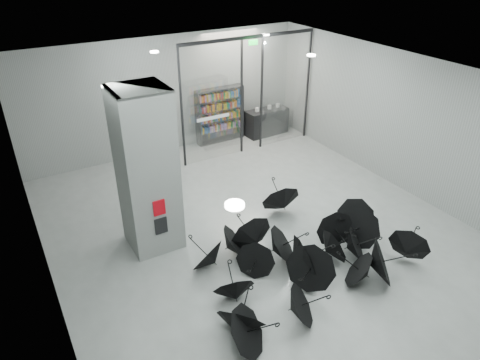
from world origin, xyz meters
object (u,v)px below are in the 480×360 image
column (147,171)px  bookshelf (220,115)px  shop_counter (266,122)px  umbrella_cluster (305,258)px

column → bookshelf: column is taller
shop_counter → umbrella_cluster: bearing=-119.8°
column → umbrella_cluster: (2.62, -2.75, -1.69)m
umbrella_cluster → bookshelf: bearing=76.6°
column → bookshelf: 6.55m
shop_counter → column: bearing=-147.7°
column → shop_counter: size_ratio=2.41×
column → umbrella_cluster: column is taller
umbrella_cluster → column: bearing=133.6°
shop_counter → umbrella_cluster: size_ratio=0.28×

